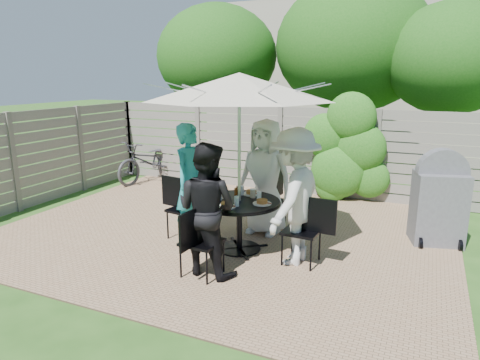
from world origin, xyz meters
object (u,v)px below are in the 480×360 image
at_px(glass_back, 242,190).
at_px(umbrella, 239,87).
at_px(chair_back, 268,212).
at_px(person_left, 191,183).
at_px(glass_left, 220,195).
at_px(plate_back, 251,193).
at_px(bbq_grill, 439,201).
at_px(chair_front, 202,256).
at_px(plate_left, 218,195).
at_px(plate_front, 226,205).
at_px(patio_table, 239,216).
at_px(person_front, 207,210).
at_px(bicycle, 149,161).
at_px(person_right, 294,197).
at_px(syrup_jug, 237,194).
at_px(glass_right, 259,196).
at_px(coffee_cup, 253,194).
at_px(chair_left, 185,221).
at_px(chair_right, 302,244).
at_px(glass_front, 237,201).
at_px(person_back, 265,177).
at_px(plate_right, 262,202).

bearing_deg(glass_back, umbrella, -73.40).
bearing_deg(chair_back, person_left, -36.07).
height_order(chair_back, glass_left, chair_back).
bearing_deg(person_left, chair_back, -40.69).
relative_size(plate_back, glass_left, 1.86).
bearing_deg(person_left, bbq_grill, -62.70).
bearing_deg(chair_front, plate_left, 20.14).
distance_m(plate_front, glass_back, 0.63).
bearing_deg(patio_table, glass_back, 106.60).
distance_m(chair_front, plate_front, 0.78).
bearing_deg(glass_left, plate_left, 128.35).
xyz_separation_m(person_front, bicycle, (-3.59, 3.78, -0.35)).
distance_m(person_right, syrup_jug, 0.90).
distance_m(plate_back, plate_front, 0.72).
height_order(plate_back, glass_right, glass_right).
bearing_deg(coffee_cup, chair_left, -173.80).
xyz_separation_m(chair_right, glass_front, (-0.88, -0.18, 0.54)).
bearing_deg(chair_front, person_front, -0.27).
height_order(chair_back, glass_back, chair_back).
height_order(chair_back, glass_right, chair_back).
relative_size(chair_left, bbq_grill, 0.66).
height_order(chair_back, plate_back, chair_back).
height_order(plate_front, bbq_grill, bbq_grill).
relative_size(patio_table, bicycle, 0.66).
distance_m(person_back, glass_back, 0.59).
bearing_deg(plate_front, umbrella, 84.60).
distance_m(plate_right, bicycle, 5.02).
relative_size(glass_right, syrup_jug, 0.88).
distance_m(chair_back, glass_left, 1.22).
distance_m(chair_right, coffee_cup, 1.04).
bearing_deg(chair_right, person_back, -43.32).
relative_size(person_back, chair_left, 1.92).
bearing_deg(plate_back, chair_front, -95.39).
bearing_deg(glass_left, person_right, 0.10).
xyz_separation_m(patio_table, chair_right, (0.96, -0.09, -0.24)).
height_order(chair_right, glass_front, chair_right).
relative_size(umbrella, bbq_grill, 1.95).
height_order(person_right, plate_left, person_right).
bearing_deg(chair_back, bbq_grill, 111.14).
bearing_deg(chair_back, bicycle, -107.84).
distance_m(chair_left, plate_left, 0.78).
xyz_separation_m(plate_right, glass_left, (-0.63, -0.05, 0.05)).
relative_size(umbrella, glass_back, 20.18).
relative_size(plate_left, syrup_jug, 1.62).
height_order(plate_right, glass_front, glass_front).
xyz_separation_m(umbrella, chair_right, (0.96, -0.09, -2.05)).
xyz_separation_m(chair_back, chair_front, (-0.18, -1.92, -0.02)).
distance_m(plate_back, plate_left, 0.51).
bearing_deg(person_front, coffee_cup, -95.44).
bearing_deg(plate_right, plate_front, -140.40).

